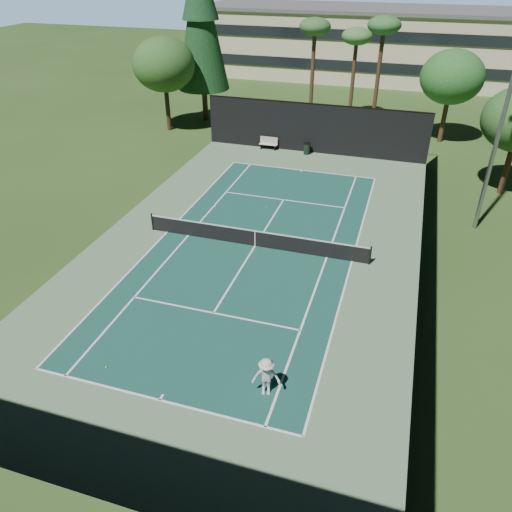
{
  "coord_description": "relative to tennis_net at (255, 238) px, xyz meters",
  "views": [
    {
      "loc": [
        7.32,
        -23.22,
        14.39
      ],
      "look_at": [
        1.0,
        -3.0,
        1.3
      ],
      "focal_mm": 35.0,
      "sensor_mm": 36.0,
      "label": 1
    }
  ],
  "objects": [
    {
      "name": "apron_slab",
      "position": [
        0.0,
        0.0,
        -0.55
      ],
      "size": [
        18.0,
        32.0,
        0.01
      ],
      "primitive_type": "cube",
      "color": "#5A7C57",
      "rests_on": "ground"
    },
    {
      "name": "court_surface",
      "position": [
        0.0,
        0.0,
        -0.55
      ],
      "size": [
        10.97,
        23.77,
        0.01
      ],
      "primitive_type": "cube",
      "color": "#16483F",
      "rests_on": "ground"
    },
    {
      "name": "tennis_ball_b",
      "position": [
        -1.63,
        1.36,
        -0.53
      ],
      "size": [
        0.06,
        0.06,
        0.06
      ],
      "primitive_type": "sphere",
      "color": "#AECA2D",
      "rests_on": "ground"
    },
    {
      "name": "tennis_ball_c",
      "position": [
        -0.79,
        4.98,
        -0.53
      ],
      "size": [
        0.06,
        0.06,
        0.06
      ],
      "primitive_type": "sphere",
      "color": "gold",
      "rests_on": "ground"
    },
    {
      "name": "fence",
      "position": [
        0.0,
        0.06,
        1.45
      ],
      "size": [
        18.04,
        32.05,
        4.03
      ],
      "color": "black",
      "rests_on": "ground"
    },
    {
      "name": "palm_b",
      "position": [
        1.5,
        26.0,
        6.8
      ],
      "size": [
        2.8,
        2.8,
        8.42
      ],
      "color": "#4D3321",
      "rests_on": "ground"
    },
    {
      "name": "light_pole",
      "position": [
        12.0,
        6.0,
        5.9
      ],
      "size": [
        0.9,
        0.25,
        12.22
      ],
      "color": "gray",
      "rests_on": "ground"
    },
    {
      "name": "pine_tree",
      "position": [
        -12.0,
        22.0,
        9.0
      ],
      "size": [
        4.8,
        4.8,
        15.0
      ],
      "color": "#422D1C",
      "rests_on": "ground"
    },
    {
      "name": "ground",
      "position": [
        0.0,
        0.0,
        -0.56
      ],
      "size": [
        160.0,
        160.0,
        0.0
      ],
      "primitive_type": "plane",
      "color": "#29471A",
      "rests_on": "ground"
    },
    {
      "name": "tennis_ball_a",
      "position": [
        -2.84,
        -10.97,
        -0.52
      ],
      "size": [
        0.07,
        0.07,
        0.07
      ],
      "primitive_type": "sphere",
      "color": "#C5E534",
      "rests_on": "ground"
    },
    {
      "name": "park_bench",
      "position": [
        -3.74,
        15.7,
        -0.01
      ],
      "size": [
        1.5,
        0.45,
        1.02
      ],
      "color": "beige",
      "rests_on": "ground"
    },
    {
      "name": "player",
      "position": [
        3.7,
        -10.35,
        0.29
      ],
      "size": [
        1.21,
        0.87,
        1.7
      ],
      "primitive_type": "imported",
      "rotation": [
        0.0,
        0.0,
        0.23
      ],
      "color": "silver",
      "rests_on": "ground"
    },
    {
      "name": "palm_c",
      "position": [
        4.0,
        23.0,
        8.05
      ],
      "size": [
        2.8,
        2.8,
        9.77
      ],
      "color": "#49301F",
      "rests_on": "ground"
    },
    {
      "name": "tennis_ball_d",
      "position": [
        -3.98,
        4.01,
        -0.52
      ],
      "size": [
        0.07,
        0.07,
        0.07
      ],
      "primitive_type": "sphere",
      "color": "yellow",
      "rests_on": "ground"
    },
    {
      "name": "palm_a",
      "position": [
        -2.0,
        24.0,
        7.63
      ],
      "size": [
        2.8,
        2.8,
        9.32
      ],
      "color": "#4E3321",
      "rests_on": "ground"
    },
    {
      "name": "decid_tree_a",
      "position": [
        10.0,
        22.0,
        4.86
      ],
      "size": [
        5.12,
        5.12,
        7.62
      ],
      "color": "#49321F",
      "rests_on": "ground"
    },
    {
      "name": "tennis_net",
      "position": [
        0.0,
        0.0,
        0.0
      ],
      "size": [
        12.9,
        0.1,
        1.1
      ],
      "color": "black",
      "rests_on": "ground"
    },
    {
      "name": "decid_tree_c",
      "position": [
        -14.0,
        18.0,
        5.21
      ],
      "size": [
        5.44,
        5.44,
        8.09
      ],
      "color": "#442B1D",
      "rests_on": "ground"
    },
    {
      "name": "campus_building",
      "position": [
        0.0,
        45.98,
        3.65
      ],
      "size": [
        40.5,
        12.5,
        8.3
      ],
      "color": "beige",
      "rests_on": "ground"
    },
    {
      "name": "trash_bin",
      "position": [
        -0.41,
        15.47,
        -0.08
      ],
      "size": [
        0.56,
        0.56,
        0.95
      ],
      "color": "black",
      "rests_on": "ground"
    },
    {
      "name": "court_lines",
      "position": [
        0.0,
        0.0,
        -0.54
      ],
      "size": [
        11.07,
        23.87,
        0.01
      ],
      "color": "white",
      "rests_on": "ground"
    }
  ]
}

